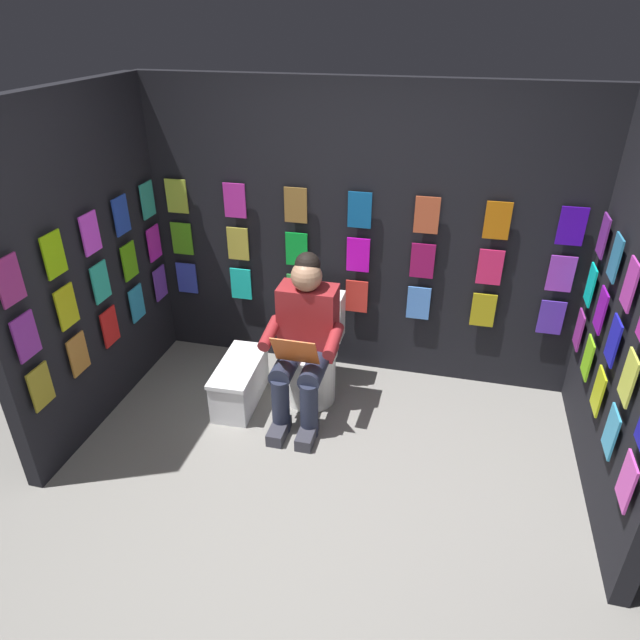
% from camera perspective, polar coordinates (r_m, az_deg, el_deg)
% --- Properties ---
extents(ground_plane, '(30.00, 30.00, 0.00)m').
position_cam_1_polar(ground_plane, '(3.36, -2.58, -21.39)').
color(ground_plane, gray).
extents(display_wall_back, '(3.33, 0.14, 2.21)m').
position_cam_1_polar(display_wall_back, '(4.22, 4.14, 8.40)').
color(display_wall_back, black).
rests_on(display_wall_back, ground).
extents(display_wall_left, '(0.14, 1.81, 2.21)m').
position_cam_1_polar(display_wall_left, '(3.45, 29.34, -0.45)').
color(display_wall_left, black).
rests_on(display_wall_left, ground).
extents(display_wall_right, '(0.14, 1.81, 2.21)m').
position_cam_1_polar(display_wall_right, '(4.02, -22.62, 5.10)').
color(display_wall_right, black).
rests_on(display_wall_right, ground).
extents(toilet, '(0.41, 0.55, 0.77)m').
position_cam_1_polar(toilet, '(4.18, -0.78, -3.66)').
color(toilet, white).
rests_on(toilet, ground).
extents(person_reading, '(0.53, 0.68, 1.19)m').
position_cam_1_polar(person_reading, '(3.85, -1.64, -2.00)').
color(person_reading, maroon).
rests_on(person_reading, ground).
extents(comic_longbox_near, '(0.30, 0.64, 0.33)m').
position_cam_1_polar(comic_longbox_near, '(4.22, -8.12, -6.28)').
color(comic_longbox_near, silver).
rests_on(comic_longbox_near, ground).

